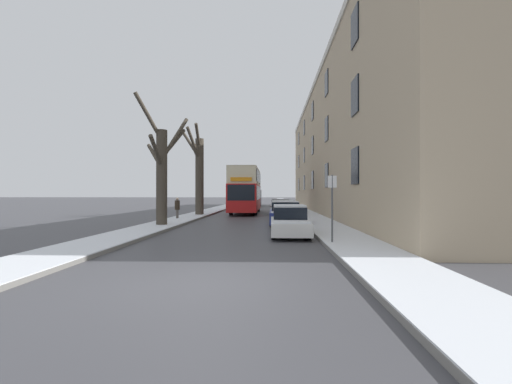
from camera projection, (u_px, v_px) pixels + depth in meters
The scene contains 14 objects.
ground_plane at pixel (193, 283), 7.36m from camera, with size 320.00×320.00×0.00m, color #424247.
sidewalk_left at pixel (235, 204), 60.52m from camera, with size 2.25×130.00×0.16m.
sidewalk_right at pixel (289, 204), 60.09m from camera, with size 2.25×130.00×0.16m.
terrace_facade_right at pixel (358, 148), 34.23m from camera, with size 9.10×49.69×13.01m.
bare_tree_left_0 at pixel (162, 169), 19.67m from camera, with size 2.61×4.16×7.42m.
bare_tree_left_1 at pixel (199, 172), 29.08m from camera, with size 2.09×4.36×7.65m.
double_decker_bus at pixel (246, 188), 33.52m from camera, with size 2.54×10.97×4.29m.
parked_car_0 at pixel (289, 222), 15.70m from camera, with size 1.69×4.39×1.41m.
parked_car_1 at pixel (285, 214), 21.01m from camera, with size 1.87×4.46×1.46m.
parked_car_2 at pixel (282, 210), 26.45m from camera, with size 1.85×3.90×1.40m.
parked_car_3 at pixel (280, 207), 31.90m from camera, with size 1.89×4.18×1.43m.
oncoming_van at pixel (254, 197), 51.77m from camera, with size 2.08×5.52×2.46m.
pedestrian_left_sidewalk at pixel (177, 208), 24.56m from camera, with size 0.36×0.36×1.64m.
street_sign_post at pixel (332, 205), 12.50m from camera, with size 0.32×0.07×2.62m.
Camera 1 is at (1.69, -7.30, 1.94)m, focal length 24.00 mm.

